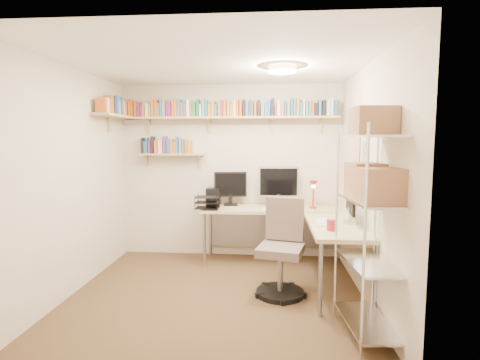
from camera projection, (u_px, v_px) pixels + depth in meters
name	position (u px, v px, depth m)	size (l,w,h in m)	color
ground	(217.00, 295.00, 4.13)	(3.20, 3.20, 0.00)	#41301B
room_shell	(216.00, 155.00, 3.97)	(3.24, 3.04, 2.52)	beige
wall_shelves	(199.00, 117.00, 5.24)	(3.12, 1.09, 0.80)	tan
corner_desk	(279.00, 212.00, 4.92)	(2.06, 1.97, 1.34)	tan
office_chair	(282.00, 254.00, 4.14)	(0.57, 0.58, 1.06)	black
wire_rack	(372.00, 181.00, 3.10)	(0.45, 0.82, 1.97)	silver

